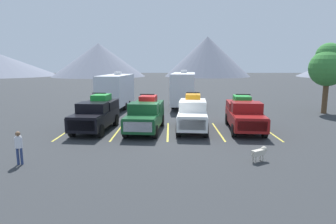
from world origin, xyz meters
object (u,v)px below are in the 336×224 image
(pickup_truck_d, at_px, (244,114))
(camper_trailer_b, at_px, (183,88))
(pickup_truck_a, at_px, (96,114))
(pickup_truck_c, at_px, (193,113))
(dog, at_px, (260,152))
(pickup_truck_b, at_px, (146,115))
(person_a, at_px, (19,146))
(camper_trailer_a, at_px, (116,90))

(pickup_truck_d, bearing_deg, camper_trailer_b, 110.97)
(pickup_truck_a, relative_size, pickup_truck_d, 0.94)
(pickup_truck_c, relative_size, dog, 6.09)
(pickup_truck_c, distance_m, pickup_truck_d, 3.67)
(pickup_truck_a, xyz_separation_m, dog, (9.58, -6.62, -0.70))
(pickup_truck_b, distance_m, dog, 8.85)
(pickup_truck_c, bearing_deg, pickup_truck_a, -179.40)
(pickup_truck_b, height_order, person_a, pickup_truck_b)
(pickup_truck_b, relative_size, dog, 6.14)
(pickup_truck_a, bearing_deg, pickup_truck_d, 0.90)
(pickup_truck_c, relative_size, pickup_truck_d, 0.93)
(camper_trailer_a, bearing_deg, pickup_truck_b, -68.41)
(pickup_truck_b, distance_m, pickup_truck_d, 6.98)
(pickup_truck_d, relative_size, camper_trailer_b, 0.74)
(pickup_truck_c, relative_size, person_a, 3.42)
(pickup_truck_b, relative_size, camper_trailer_a, 0.71)
(camper_trailer_b, xyz_separation_m, person_a, (-8.42, -17.46, -1.16))
(pickup_truck_a, height_order, pickup_truck_d, pickup_truck_a)
(pickup_truck_d, bearing_deg, camper_trailer_a, 138.98)
(person_a, bearing_deg, pickup_truck_d, 30.79)
(camper_trailer_b, distance_m, dog, 17.25)
(pickup_truck_a, height_order, dog, pickup_truck_a)
(camper_trailer_b, xyz_separation_m, dog, (2.98, -16.91, -1.61))
(pickup_truck_a, distance_m, dog, 11.66)
(pickup_truck_d, height_order, camper_trailer_b, camper_trailer_b)
(person_a, bearing_deg, pickup_truck_b, 52.56)
(dog, bearing_deg, camper_trailer_a, 121.53)
(pickup_truck_d, relative_size, person_a, 3.67)
(person_a, bearing_deg, dog, 2.75)
(pickup_truck_a, bearing_deg, pickup_truck_b, -3.44)
(pickup_truck_d, distance_m, camper_trailer_a, 14.42)
(camper_trailer_a, bearing_deg, person_a, -94.91)
(pickup_truck_b, height_order, pickup_truck_d, pickup_truck_b)
(pickup_truck_b, bearing_deg, pickup_truck_c, 4.88)
(person_a, bearing_deg, camper_trailer_a, 85.09)
(camper_trailer_a, bearing_deg, dog, -58.47)
(pickup_truck_d, xyz_separation_m, dog, (-0.90, -6.78, -0.67))
(pickup_truck_c, height_order, dog, pickup_truck_c)
(pickup_truck_a, bearing_deg, person_a, -104.25)
(camper_trailer_a, bearing_deg, pickup_truck_d, -41.02)
(pickup_truck_a, xyz_separation_m, camper_trailer_b, (6.60, 10.29, 0.91))
(pickup_truck_b, distance_m, pickup_truck_c, 3.31)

